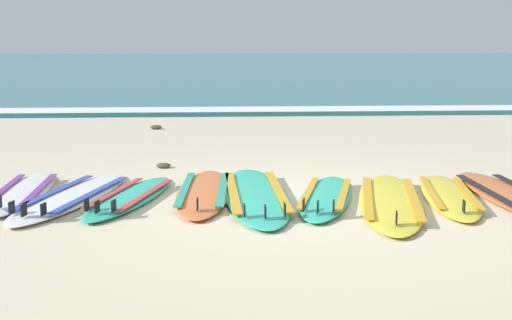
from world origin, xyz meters
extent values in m
plane|color=beige|center=(0.00, 0.00, 0.00)|extent=(80.00, 80.00, 0.00)
cube|color=teal|center=(0.00, 37.39, 0.05)|extent=(80.00, 60.00, 0.10)
cube|color=white|center=(0.00, 7.90, 0.06)|extent=(80.00, 1.02, 0.11)
ellipsoid|color=white|center=(-2.82, 0.52, 0.04)|extent=(0.57, 2.01, 0.07)
cube|color=purple|center=(-3.00, 0.51, 0.08)|extent=(0.12, 1.39, 0.01)
cube|color=purple|center=(-2.64, 0.53, 0.08)|extent=(0.12, 1.39, 0.01)
cube|color=black|center=(-2.79, -0.26, 0.12)|extent=(0.02, 0.09, 0.11)
ellipsoid|color=white|center=(-2.25, 0.29, 0.04)|extent=(1.14, 2.33, 0.07)
cube|color=#334CB2|center=(-2.45, 0.35, 0.08)|extent=(0.49, 1.55, 0.01)
cube|color=#334CB2|center=(-2.06, 0.24, 0.08)|extent=(0.49, 1.55, 0.01)
cube|color=black|center=(-2.49, -0.56, 0.12)|extent=(0.04, 0.09, 0.11)
cube|color=black|center=(-2.62, -0.46, 0.12)|extent=(0.04, 0.09, 0.11)
cube|color=black|center=(-2.32, -0.54, 0.12)|extent=(0.04, 0.09, 0.11)
ellipsoid|color=#2DB793|center=(-1.67, 0.24, 0.04)|extent=(0.97, 1.98, 0.07)
cube|color=#D13838|center=(-1.83, 0.28, 0.08)|extent=(0.42, 1.31, 0.01)
cube|color=#D13838|center=(-1.50, 0.19, 0.08)|extent=(0.42, 1.31, 0.01)
cube|color=black|center=(-1.86, -0.48, 0.12)|extent=(0.04, 0.09, 0.11)
cube|color=black|center=(-1.97, -0.39, 0.12)|extent=(0.04, 0.09, 0.11)
cube|color=black|center=(-1.72, -0.46, 0.12)|extent=(0.04, 0.09, 0.11)
ellipsoid|color=orange|center=(-0.93, 0.42, 0.04)|extent=(0.64, 2.21, 0.07)
cube|color=teal|center=(-1.13, 0.43, 0.08)|extent=(0.14, 1.53, 0.01)
cube|color=teal|center=(-0.74, 0.41, 0.08)|extent=(0.14, 1.53, 0.01)
cube|color=black|center=(-0.97, -0.44, 0.12)|extent=(0.02, 0.09, 0.11)
ellipsoid|color=#2DB793|center=(-0.40, 0.28, 0.04)|extent=(0.72, 2.61, 0.07)
cube|color=gold|center=(-0.63, 0.27, 0.08)|extent=(0.14, 1.81, 0.01)
cube|color=gold|center=(-0.17, 0.28, 0.08)|extent=(0.14, 1.81, 0.01)
cube|color=black|center=(-0.37, -0.73, 0.12)|extent=(0.01, 0.09, 0.11)
cube|color=black|center=(-0.55, -0.68, 0.12)|extent=(0.01, 0.09, 0.11)
cube|color=black|center=(-0.20, -0.67, 0.12)|extent=(0.01, 0.09, 0.11)
ellipsoid|color=#2DB793|center=(0.30, 0.14, 0.04)|extent=(0.98, 2.03, 0.07)
cube|color=gold|center=(0.13, 0.19, 0.08)|extent=(0.42, 1.35, 0.01)
cube|color=gold|center=(0.47, 0.10, 0.08)|extent=(0.42, 1.35, 0.01)
cube|color=black|center=(0.11, -0.60, 0.12)|extent=(0.03, 0.09, 0.11)
cube|color=black|center=(-0.01, -0.51, 0.12)|extent=(0.03, 0.09, 0.11)
cube|color=black|center=(0.25, -0.58, 0.12)|extent=(0.03, 0.09, 0.11)
ellipsoid|color=yellow|center=(0.91, -0.06, 0.04)|extent=(1.11, 2.52, 0.07)
cube|color=gold|center=(0.69, -0.02, 0.08)|extent=(0.44, 1.69, 0.01)
cube|color=gold|center=(1.12, -0.11, 0.08)|extent=(0.44, 1.69, 0.01)
cube|color=black|center=(0.71, -1.00, 0.12)|extent=(0.03, 0.09, 0.11)
ellipsoid|color=yellow|center=(1.56, 0.12, 0.04)|extent=(0.86, 2.06, 0.07)
cube|color=gold|center=(1.38, 0.15, 0.08)|extent=(0.32, 1.39, 0.01)
cube|color=gold|center=(1.74, 0.08, 0.08)|extent=(0.32, 1.39, 0.01)
cube|color=black|center=(1.42, -0.65, 0.12)|extent=(0.03, 0.09, 0.11)
ellipsoid|color=orange|center=(2.18, 0.08, 0.04)|extent=(0.61, 2.36, 0.07)
cube|color=black|center=(1.97, 0.08, 0.08)|extent=(0.10, 1.65, 0.01)
ellipsoid|color=#4C4228|center=(-1.92, 5.55, 0.04)|extent=(0.21, 0.17, 0.07)
ellipsoid|color=#4C4228|center=(-1.48, 1.92, 0.03)|extent=(0.18, 0.15, 0.06)
camera|label=1|loc=(-0.76, -6.14, 1.59)|focal=45.25mm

